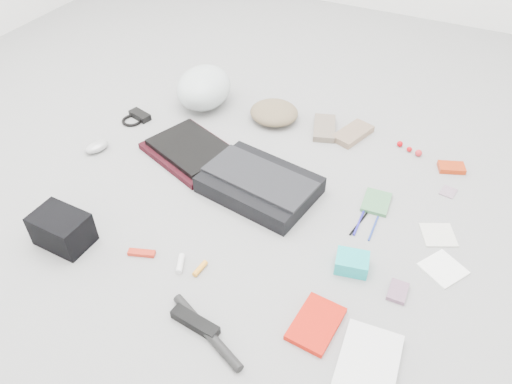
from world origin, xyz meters
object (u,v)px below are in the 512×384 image
at_px(messenger_bag, 260,185).
at_px(laptop, 191,147).
at_px(accordion_wallet, 352,263).
at_px(book_red, 316,324).
at_px(camera_bag, 62,229).
at_px(bike_helmet, 204,88).

relative_size(messenger_bag, laptop, 1.28).
relative_size(messenger_bag, accordion_wallet, 3.92).
relative_size(messenger_bag, book_red, 2.28).
bearing_deg(laptop, camera_bag, -81.11).
bearing_deg(laptop, messenger_bag, 7.15).
bearing_deg(accordion_wallet, messenger_bag, 142.59).
bearing_deg(messenger_bag, book_red, -39.31).
bearing_deg(messenger_bag, camera_bag, -123.61).
height_order(messenger_bag, book_red, messenger_bag).
distance_m(bike_helmet, accordion_wallet, 1.16).
xyz_separation_m(bike_helmet, book_red, (0.92, -0.92, -0.08)).
relative_size(camera_bag, accordion_wallet, 1.75).
bearing_deg(messenger_bag, laptop, 175.66).
xyz_separation_m(book_red, accordion_wallet, (0.03, 0.26, 0.02)).
xyz_separation_m(messenger_bag, book_red, (0.41, -0.46, -0.02)).
bearing_deg(book_red, laptop, 149.17).
xyz_separation_m(messenger_bag, bike_helmet, (-0.51, 0.45, 0.06)).
bearing_deg(camera_bag, laptop, 80.26).
xyz_separation_m(messenger_bag, accordion_wallet, (0.44, -0.21, -0.01)).
distance_m(book_red, accordion_wallet, 0.26).
distance_m(messenger_bag, book_red, 0.62).
bearing_deg(bike_helmet, laptop, -75.71).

